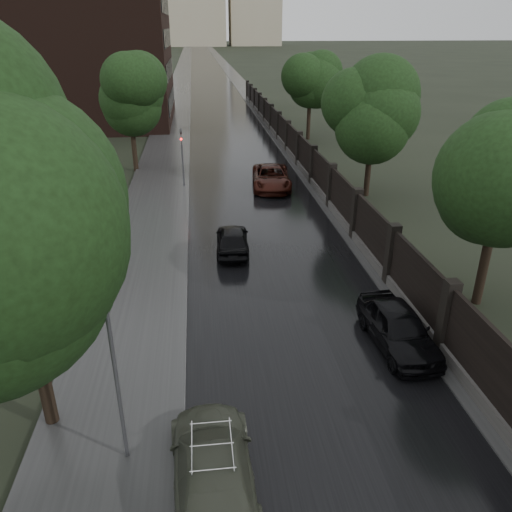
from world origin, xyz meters
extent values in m
plane|color=black|center=(0.00, 0.00, 0.00)|extent=(800.00, 800.00, 0.00)
cube|color=black|center=(0.00, 190.00, 0.01)|extent=(8.00, 420.00, 0.02)
cube|color=#2D2D2D|center=(-6.00, 190.00, 0.08)|extent=(4.00, 420.00, 0.16)
cube|color=#2D2D2D|center=(5.50, 190.00, 0.04)|extent=(3.00, 420.00, 0.08)
cube|color=#383533|center=(4.60, 32.00, 0.25)|extent=(0.40, 75.00, 0.50)
cube|color=black|center=(4.60, 32.00, 1.50)|extent=(0.15, 75.00, 2.00)
cube|color=black|center=(4.60, 70.00, 1.35)|extent=(0.45, 0.45, 2.70)
cylinder|color=black|center=(-7.60, 3.00, 3.58)|extent=(0.36, 0.36, 7.15)
sphere|color=black|center=(-7.60, 3.00, 6.44)|extent=(5.44, 5.44, 5.44)
cylinder|color=black|center=(-8.00, 30.00, 2.93)|extent=(0.36, 0.36, 5.85)
sphere|color=black|center=(-8.00, 30.00, 5.27)|extent=(4.25, 4.25, 4.25)
cylinder|color=black|center=(7.50, 8.00, 2.76)|extent=(0.36, 0.36, 5.53)
sphere|color=black|center=(7.50, 8.00, 4.97)|extent=(4.08, 4.08, 4.08)
cylinder|color=black|center=(7.50, 22.00, 2.76)|extent=(0.36, 0.36, 5.53)
sphere|color=black|center=(7.50, 22.00, 4.97)|extent=(4.08, 4.08, 4.08)
cylinder|color=black|center=(7.50, 40.00, 2.76)|extent=(0.36, 0.36, 5.53)
sphere|color=black|center=(7.50, 40.00, 4.97)|extent=(4.08, 4.08, 4.08)
cylinder|color=#59595E|center=(-5.40, 1.50, 2.50)|extent=(0.10, 0.10, 5.00)
cube|color=#59595E|center=(-5.40, 1.50, 5.05)|extent=(0.25, 0.12, 0.12)
cylinder|color=#59595E|center=(-4.30, 25.00, 1.50)|extent=(0.12, 0.12, 3.00)
imported|color=#59595E|center=(-4.30, 25.00, 3.50)|extent=(0.16, 0.20, 1.00)
sphere|color=#FF0C0C|center=(-4.30, 24.85, 3.35)|extent=(0.14, 0.14, 0.14)
cube|color=black|center=(-18.00, 52.00, 10.00)|extent=(24.00, 18.00, 20.00)
cube|color=tan|center=(-32.00, 300.00, 22.00)|extent=(28.00, 22.00, 44.00)
cube|color=tan|center=(32.00, 300.00, 22.00)|extent=(28.00, 22.00, 44.00)
imported|color=#404436|center=(-3.26, 0.32, 0.70)|extent=(2.12, 4.86, 1.39)
imported|color=black|center=(-1.80, 14.07, 0.66)|extent=(1.75, 3.93, 1.31)
imported|color=black|center=(3.22, 5.52, 0.73)|extent=(1.96, 4.37, 1.46)
imported|color=black|center=(1.60, 24.34, 0.74)|extent=(2.94, 5.55, 1.49)
camera|label=1|loc=(-3.25, -8.17, 10.03)|focal=35.00mm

